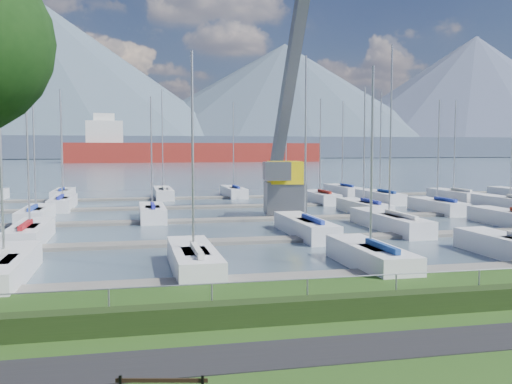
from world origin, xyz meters
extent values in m
cube|color=black|center=(0.00, -3.00, 0.01)|extent=(160.00, 2.00, 0.04)
cube|color=#485A69|center=(0.00, 260.00, -0.40)|extent=(800.00, 540.00, 0.20)
cube|color=black|center=(0.00, -0.40, 0.35)|extent=(80.00, 0.70, 0.70)
cylinder|color=#999DA1|center=(0.00, 0.00, 1.20)|extent=(80.00, 0.04, 0.04)
cube|color=#48546A|center=(0.00, 330.00, 6.00)|extent=(900.00, 80.00, 12.00)
cone|color=#475868|center=(-80.00, 400.00, 57.50)|extent=(340.00, 340.00, 115.00)
cone|color=#455465|center=(110.00, 410.00, 42.50)|extent=(300.00, 300.00, 85.00)
cone|color=#475068|center=(280.00, 420.00, 50.00)|extent=(320.00, 320.00, 100.00)
cube|color=gray|center=(0.00, 6.00, -0.22)|extent=(90.00, 1.60, 0.25)
cube|color=gray|center=(0.00, 16.00, -0.22)|extent=(90.00, 1.60, 0.25)
cube|color=gray|center=(0.00, 26.00, -0.22)|extent=(90.00, 1.60, 0.25)
cube|color=gray|center=(0.00, 36.00, -0.22)|extent=(90.00, 1.60, 0.25)
cube|color=slate|center=(0.00, 46.00, -0.22)|extent=(90.00, 1.60, 0.25)
cube|color=black|center=(-5.80, -5.80, 0.74)|extent=(1.77, 0.43, 0.08)
cube|color=slate|center=(6.02, 28.41, 1.20)|extent=(3.59, 3.59, 2.60)
cube|color=yellow|center=(6.02, 28.41, 3.30)|extent=(3.02, 3.71, 1.80)
cube|color=#515358|center=(7.82, 32.91, 12.30)|extent=(1.50, 11.25, 19.89)
cube|color=#595B61|center=(4.82, 26.41, 3.50)|extent=(2.27, 2.44, 1.40)
cube|color=maroon|center=(19.80, 219.58, 2.50)|extent=(104.50, 23.53, 10.00)
cube|color=silver|center=(-16.43, 217.63, 10.00)|extent=(14.73, 14.73, 12.00)
cube|color=silver|center=(-16.43, 217.63, 17.00)|extent=(8.42, 8.42, 4.00)
camera|label=1|loc=(-6.31, -16.72, 5.25)|focal=40.00mm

